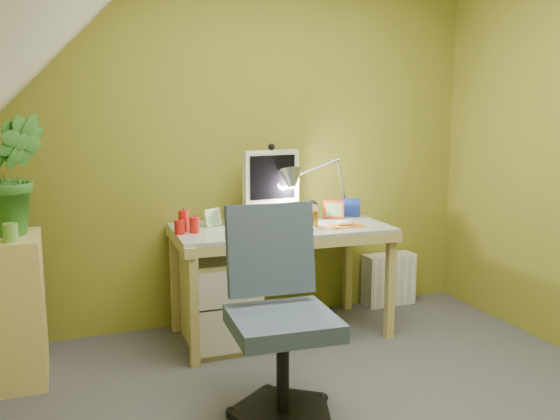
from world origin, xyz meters
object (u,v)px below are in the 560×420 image
object	(u,v)px
desk	(281,281)
radiator	(389,279)
task_chair	(283,320)
side_ledge	(15,309)
monitor	(271,180)
desk_lamp	(334,174)
potted_plant	(12,175)

from	to	relation	value
desk	radiator	distance (m)	1.01
task_chair	side_ledge	bearing A→B (deg)	146.97
desk	monitor	bearing A→B (deg)	91.95
desk	monitor	size ratio (longest dim) A/B	2.46
desk	task_chair	size ratio (longest dim) A/B	1.38
desk_lamp	side_ledge	bearing A→B (deg)	-167.19
monitor	radiator	size ratio (longest dim) A/B	1.41
monitor	potted_plant	xyz separation A→B (m)	(-1.51, -0.25, 0.12)
monitor	desk_lamp	distance (m)	0.45
monitor	side_ledge	xyz separation A→B (m)	(-1.54, -0.30, -0.59)
desk	desk_lamp	xyz separation A→B (m)	(0.45, 0.18, 0.64)
task_chair	potted_plant	bearing A→B (deg)	144.68
desk_lamp	task_chair	world-z (taller)	desk_lamp
side_ledge	desk	bearing A→B (deg)	4.50
radiator	potted_plant	bearing A→B (deg)	-173.59
monitor	side_ledge	bearing A→B (deg)	-176.36
desk	task_chair	bearing A→B (deg)	-108.00
side_ledge	radiator	bearing A→B (deg)	9.08
potted_plant	task_chair	size ratio (longest dim) A/B	0.65
desk_lamp	radiator	xyz separation A→B (m)	(0.50, 0.10, -0.81)
desk	potted_plant	size ratio (longest dim) A/B	2.13
desk	side_ledge	xyz separation A→B (m)	(-1.54, -0.12, 0.04)
task_chair	radiator	size ratio (longest dim) A/B	2.52
potted_plant	radiator	bearing A→B (deg)	8.05
monitor	potted_plant	distance (m)	1.53
monitor	radiator	xyz separation A→B (m)	(0.95, 0.10, -0.79)
desk	monitor	world-z (taller)	monitor
side_ledge	potted_plant	world-z (taller)	potted_plant
desk_lamp	potted_plant	world-z (taller)	potted_plant
potted_plant	radiator	size ratio (longest dim) A/B	1.64
desk	task_chair	distance (m)	1.06
radiator	side_ledge	bearing A→B (deg)	-172.57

